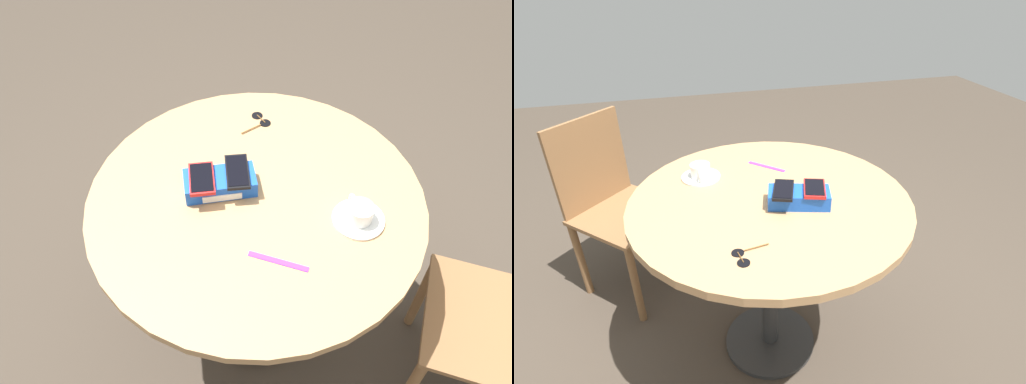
{
  "view_description": "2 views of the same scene",
  "coord_description": "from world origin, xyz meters",
  "views": [
    {
      "loc": [
        -0.43,
        -0.89,
        1.92
      ],
      "look_at": [
        0.0,
        0.0,
        0.8
      ],
      "focal_mm": 35.0,
      "sensor_mm": 36.0,
      "label": 1
    },
    {
      "loc": [
        0.32,
        1.21,
        1.53
      ],
      "look_at": [
        0.0,
        0.0,
        0.8
      ],
      "focal_mm": 28.0,
      "sensor_mm": 36.0,
      "label": 2
    }
  ],
  "objects": [
    {
      "name": "ground_plane",
      "position": [
        0.0,
        0.0,
        0.0
      ],
      "size": [
        8.0,
        8.0,
        0.0
      ],
      "primitive_type": "plane",
      "color": "#42382D"
    },
    {
      "name": "round_table",
      "position": [
        0.0,
        0.0,
        0.67
      ],
      "size": [
        1.02,
        1.02,
        0.78
      ],
      "color": "#2D2D2D",
      "rests_on": "ground_plane"
    },
    {
      "name": "phone_box",
      "position": [
        -0.09,
        0.07,
        0.81
      ],
      "size": [
        0.24,
        0.16,
        0.05
      ],
      "color": "blue",
      "rests_on": "round_table"
    },
    {
      "name": "phone_red",
      "position": [
        -0.14,
        0.08,
        0.84
      ],
      "size": [
        0.11,
        0.14,
        0.01
      ],
      "color": "red",
      "rests_on": "phone_box"
    },
    {
      "name": "phone_black",
      "position": [
        -0.03,
        0.07,
        0.84
      ],
      "size": [
        0.11,
        0.16,
        0.01
      ],
      "color": "black",
      "rests_on": "phone_box"
    },
    {
      "name": "saucer",
      "position": [
        0.23,
        -0.21,
        0.78
      ],
      "size": [
        0.15,
        0.15,
        0.01
      ],
      "primitive_type": "cylinder",
      "color": "white",
      "rests_on": "round_table"
    },
    {
      "name": "coffee_cup",
      "position": [
        0.23,
        -0.21,
        0.81
      ],
      "size": [
        0.08,
        0.11,
        0.05
      ],
      "color": "white",
      "rests_on": "saucer"
    },
    {
      "name": "lanyard_strap",
      "position": [
        -0.05,
        -0.24,
        0.78
      ],
      "size": [
        0.13,
        0.13,
        0.0
      ],
      "primitive_type": "cube",
      "rotation": [
        0.0,
        0.0,
        -0.77
      ],
      "color": "purple",
      "rests_on": "round_table"
    },
    {
      "name": "sunglasses",
      "position": [
        0.16,
        0.31,
        0.78
      ],
      "size": [
        0.12,
        0.09,
        0.01
      ],
      "color": "black",
      "rests_on": "round_table"
    },
    {
      "name": "chair_near_window",
      "position": [
        0.62,
        -0.61,
        0.47
      ],
      "size": [
        0.6,
        0.6,
        0.9
      ],
      "color": "brown",
      "rests_on": "ground_plane"
    }
  ]
}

